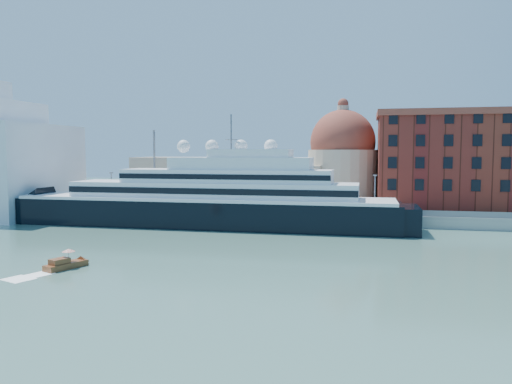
# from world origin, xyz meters

# --- Properties ---
(ground) EXTENTS (400.00, 400.00, 0.00)m
(ground) POSITION_xyz_m (0.00, 0.00, 0.00)
(ground) COLOR #386056
(ground) RESTS_ON ground
(quay) EXTENTS (180.00, 10.00, 2.50)m
(quay) POSITION_xyz_m (0.00, 34.00, 1.25)
(quay) COLOR gray
(quay) RESTS_ON ground
(land) EXTENTS (260.00, 72.00, 2.00)m
(land) POSITION_xyz_m (0.00, 75.00, 1.00)
(land) COLOR slate
(land) RESTS_ON ground
(quay_fence) EXTENTS (180.00, 0.10, 1.20)m
(quay_fence) POSITION_xyz_m (0.00, 29.50, 3.10)
(quay_fence) COLOR slate
(quay_fence) RESTS_ON quay
(superyacht) EXTENTS (90.14, 12.50, 26.94)m
(superyacht) POSITION_xyz_m (-7.35, 23.00, 4.65)
(superyacht) COLOR black
(superyacht) RESTS_ON ground
(service_barge) EXTENTS (13.90, 5.55, 3.06)m
(service_barge) POSITION_xyz_m (-34.20, 23.00, 0.88)
(service_barge) COLOR white
(service_barge) RESTS_ON ground
(water_taxi) EXTENTS (3.81, 6.04, 2.72)m
(water_taxi) POSITION_xyz_m (-10.54, -17.36, 0.65)
(water_taxi) COLOR brown
(water_taxi) RESTS_ON ground
(warehouse) EXTENTS (43.00, 19.00, 23.25)m
(warehouse) POSITION_xyz_m (52.00, 52.00, 13.79)
(warehouse) COLOR maroon
(warehouse) RESTS_ON land
(church) EXTENTS (66.00, 18.00, 25.50)m
(church) POSITION_xyz_m (6.39, 57.72, 10.91)
(church) COLOR beige
(church) RESTS_ON land
(lamp_posts) EXTENTS (120.80, 2.40, 18.00)m
(lamp_posts) POSITION_xyz_m (-12.67, 32.27, 9.84)
(lamp_posts) COLOR slate
(lamp_posts) RESTS_ON quay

